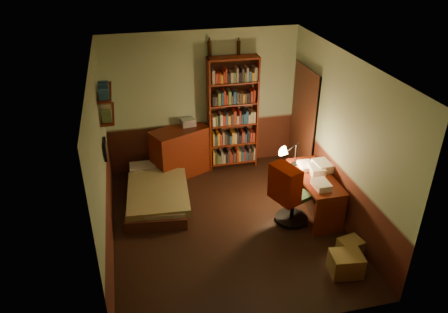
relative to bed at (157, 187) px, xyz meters
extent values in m
cube|color=black|center=(1.00, -0.97, -0.27)|extent=(3.50, 4.00, 0.02)
cube|color=silver|center=(1.00, -0.97, 2.35)|extent=(3.50, 4.00, 0.02)
cube|color=#9AB188|center=(1.00, 1.04, 1.04)|extent=(3.50, 0.02, 2.60)
cube|color=#9AB188|center=(-0.76, -0.97, 1.04)|extent=(0.02, 4.00, 2.60)
cube|color=#9AB188|center=(2.76, -0.97, 1.04)|extent=(0.02, 4.00, 2.60)
cube|color=#9AB188|center=(1.00, -2.98, 1.04)|extent=(3.50, 0.02, 2.60)
cube|color=black|center=(2.72, 0.33, 0.74)|extent=(0.06, 0.90, 2.00)
cube|color=#432115|center=(2.68, 0.33, 0.74)|extent=(0.02, 0.98, 2.08)
cube|color=#898C50|center=(0.00, 0.00, 0.00)|extent=(1.14, 1.86, 0.52)
cube|color=#5B1B0B|center=(0.52, 0.79, 0.19)|extent=(1.14, 0.88, 0.91)
cube|color=#B2B2B7|center=(0.71, 0.92, 0.72)|extent=(0.27, 0.23, 0.13)
cube|color=#5B1B0B|center=(1.53, 0.88, 0.81)|extent=(0.92, 0.30, 2.14)
cylinder|color=black|center=(1.14, 0.99, 2.01)|extent=(0.09, 0.09, 0.27)
cylinder|color=black|center=(1.65, 0.99, 2.00)|extent=(0.07, 0.07, 0.24)
cube|color=#5B1B0B|center=(2.44, -0.90, 0.08)|extent=(0.53, 1.27, 0.68)
cube|color=silver|center=(2.62, -0.75, 0.48)|extent=(0.27, 0.35, 0.13)
cone|color=black|center=(2.24, -0.49, 0.68)|extent=(0.16, 0.16, 0.53)
cube|color=#315938|center=(2.02, -1.06, 0.18)|extent=(0.55, 0.52, 0.88)
cube|color=#8D1A00|center=(1.80, -0.87, 0.91)|extent=(0.36, 0.53, 0.57)
cube|color=#5B1B0B|center=(-0.64, 0.13, 1.34)|extent=(0.20, 0.90, 0.03)
cube|color=#5B1B0B|center=(-0.64, 0.13, 1.69)|extent=(0.20, 0.90, 0.03)
cube|color=black|center=(-0.72, -0.37, 0.99)|extent=(0.04, 0.32, 0.26)
cube|color=olive|center=(2.30, -2.34, -0.10)|extent=(0.45, 0.38, 0.31)
cube|color=olive|center=(2.56, -1.99, -0.15)|extent=(0.37, 0.32, 0.23)
camera|label=1|loc=(-0.31, -6.31, 3.96)|focal=35.00mm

